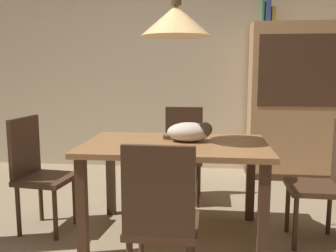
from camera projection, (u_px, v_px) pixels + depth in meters
back_wall at (180, 59)px, 4.88m from camera, size 6.40×0.10×2.90m
dining_table at (175, 156)px, 2.88m from camera, size 1.40×0.90×0.75m
chair_right_side at (326, 178)px, 2.77m from camera, size 0.41×0.41×0.93m
chair_far_back at (183, 149)px, 3.76m from camera, size 0.40×0.40×0.93m
chair_near_front at (161, 217)px, 2.03m from camera, size 0.41×0.41×0.93m
chair_left_side at (37, 169)px, 3.02m from camera, size 0.44×0.44×0.93m
cat_sleeping at (190, 132)px, 2.91m from camera, size 0.39×0.26×0.16m
pendant_lamp at (176, 20)px, 2.72m from camera, size 0.52×0.52×1.30m
hutch_bookcase at (296, 105)px, 4.49m from camera, size 1.12×0.45×1.85m
book_green_slim at (262, 12)px, 4.38m from camera, size 0.03×0.20×0.26m
book_blue_wide at (267, 12)px, 4.37m from camera, size 0.06×0.24×0.24m
book_yellow_short at (273, 15)px, 4.37m from camera, size 0.04×0.20×0.18m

